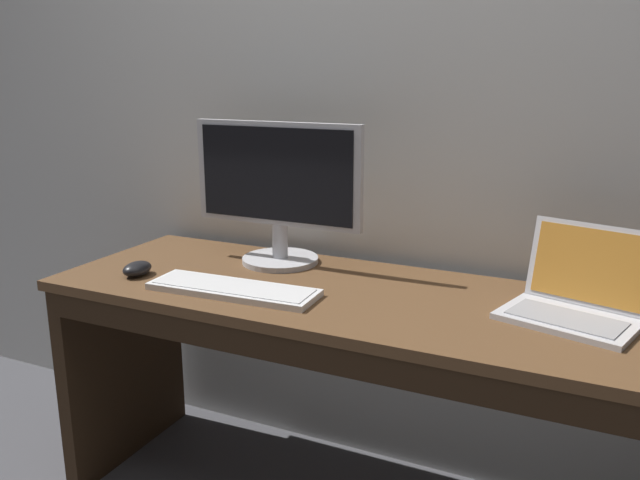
% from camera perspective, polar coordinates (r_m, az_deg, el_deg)
% --- Properties ---
extents(desk, '(1.87, 0.62, 0.74)m').
position_cam_1_polar(desk, '(1.88, 4.03, -10.95)').
color(desk, brown).
rests_on(desk, ground).
extents(laptop_silver, '(0.37, 0.33, 0.23)m').
position_cam_1_polar(laptop_silver, '(1.74, 21.71, -4.75)').
color(laptop_silver, silver).
rests_on(laptop_silver, desk).
extents(external_monitor, '(0.57, 0.25, 0.45)m').
position_cam_1_polar(external_monitor, '(2.04, -3.78, 4.28)').
color(external_monitor, '#B7B7BC').
rests_on(external_monitor, desk).
extents(wired_keyboard, '(0.50, 0.17, 0.02)m').
position_cam_1_polar(wired_keyboard, '(1.83, -7.69, -4.32)').
color(wired_keyboard, white).
rests_on(wired_keyboard, desk).
extents(computer_mouse, '(0.07, 0.10, 0.04)m').
position_cam_1_polar(computer_mouse, '(2.04, -15.86, -2.46)').
color(computer_mouse, black).
rests_on(computer_mouse, desk).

